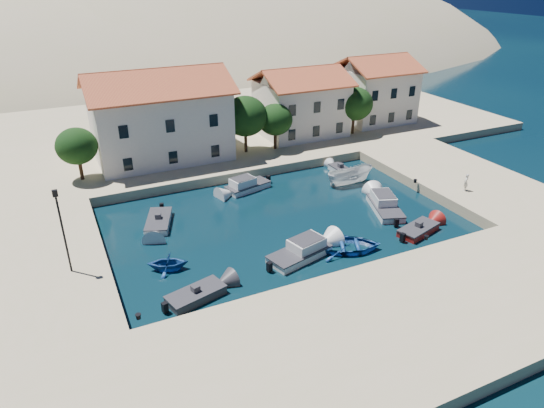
{
  "coord_description": "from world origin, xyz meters",
  "views": [
    {
      "loc": [
        -16.96,
        -23.74,
        20.1
      ],
      "look_at": [
        -1.08,
        9.83,
        2.0
      ],
      "focal_mm": 32.0,
      "sensor_mm": 36.0,
      "label": 1
    }
  ],
  "objects": [
    {
      "name": "ground",
      "position": [
        0.0,
        0.0,
        0.0
      ],
      "size": [
        400.0,
        400.0,
        0.0
      ],
      "primitive_type": "plane",
      "color": "black",
      "rests_on": "ground"
    },
    {
      "name": "quay_south",
      "position": [
        0.0,
        -6.0,
        0.5
      ],
      "size": [
        52.0,
        12.0,
        1.0
      ],
      "primitive_type": "cube",
      "color": "tan",
      "rests_on": "ground"
    },
    {
      "name": "quay_east",
      "position": [
        20.5,
        10.0,
        0.5
      ],
      "size": [
        11.0,
        20.0,
        1.0
      ],
      "primitive_type": "cube",
      "color": "tan",
      "rests_on": "ground"
    },
    {
      "name": "quay_west",
      "position": [
        -19.0,
        10.0,
        0.5
      ],
      "size": [
        8.0,
        20.0,
        1.0
      ],
      "primitive_type": "cube",
      "color": "tan",
      "rests_on": "ground"
    },
    {
      "name": "quay_north",
      "position": [
        2.0,
        38.0,
        0.5
      ],
      "size": [
        80.0,
        36.0,
        1.0
      ],
      "primitive_type": "cube",
      "color": "tan",
      "rests_on": "ground"
    },
    {
      "name": "hills",
      "position": [
        20.64,
        123.62,
        -23.4
      ],
      "size": [
        254.0,
        176.0,
        99.0
      ],
      "color": "tan",
      "rests_on": "ground"
    },
    {
      "name": "building_left",
      "position": [
        -6.0,
        28.0,
        5.94
      ],
      "size": [
        14.7,
        9.45,
        9.7
      ],
      "color": "silver",
      "rests_on": "quay_north"
    },
    {
      "name": "building_mid",
      "position": [
        12.0,
        29.0,
        5.22
      ],
      "size": [
        10.5,
        8.4,
        8.3
      ],
      "color": "silver",
      "rests_on": "quay_north"
    },
    {
      "name": "building_right",
      "position": [
        24.0,
        30.0,
        5.47
      ],
      "size": [
        9.45,
        8.4,
        8.8
      ],
      "color": "silver",
      "rests_on": "quay_north"
    },
    {
      "name": "trees",
      "position": [
        4.51,
        25.46,
        4.84
      ],
      "size": [
        37.3,
        5.3,
        6.45
      ],
      "color": "#382314",
      "rests_on": "quay_north"
    },
    {
      "name": "lamppost",
      "position": [
        -17.5,
        8.0,
        4.75
      ],
      "size": [
        0.35,
        0.25,
        6.22
      ],
      "color": "black",
      "rests_on": "quay_west"
    },
    {
      "name": "bollards",
      "position": [
        2.8,
        3.87,
        1.15
      ],
      "size": [
        29.36,
        9.56,
        0.3
      ],
      "color": "black",
      "rests_on": "ground"
    },
    {
      "name": "motorboat_grey_sw",
      "position": [
        -10.21,
        2.52,
        0.29
      ],
      "size": [
        4.31,
        2.74,
        1.25
      ],
      "rotation": [
        0.0,
        0.0,
        0.26
      ],
      "color": "#323136",
      "rests_on": "ground"
    },
    {
      "name": "cabin_cruiser_south",
      "position": [
        -1.46,
        4.08,
        0.48
      ],
      "size": [
        5.53,
        3.42,
        1.6
      ],
      "rotation": [
        0.0,
        0.0,
        0.26
      ],
      "color": "silver",
      "rests_on": "ground"
    },
    {
      "name": "rowboat_south",
      "position": [
        2.48,
        3.52,
        0.0
      ],
      "size": [
        6.49,
        5.74,
        1.11
      ],
      "primitive_type": "imported",
      "rotation": [
        0.0,
        0.0,
        1.14
      ],
      "color": "navy",
      "rests_on": "ground"
    },
    {
      "name": "motorboat_red_se",
      "position": [
        9.42,
        3.23,
        0.29
      ],
      "size": [
        4.22,
        2.78,
        1.25
      ],
      "rotation": [
        0.0,
        0.0,
        0.29
      ],
      "color": "maroon",
      "rests_on": "ground"
    },
    {
      "name": "cabin_cruiser_east",
      "position": [
        9.45,
        7.79,
        0.48
      ],
      "size": [
        3.8,
        5.72,
        1.6
      ],
      "rotation": [
        0.0,
        0.0,
        1.23
      ],
      "color": "silver",
      "rests_on": "ground"
    },
    {
      "name": "boat_east",
      "position": [
        9.94,
        14.39,
        0.0
      ],
      "size": [
        5.22,
        2.18,
        1.98
      ],
      "primitive_type": "imported",
      "rotation": [
        0.0,
        0.0,
        1.52
      ],
      "color": "silver",
      "rests_on": "ground"
    },
    {
      "name": "motorboat_white_ne",
      "position": [
        10.79,
        17.47,
        0.3
      ],
      "size": [
        1.45,
        3.0,
        1.25
      ],
      "rotation": [
        0.0,
        0.0,
        1.59
      ],
      "color": "silver",
      "rests_on": "ground"
    },
    {
      "name": "rowboat_west",
      "position": [
        -11.02,
        6.81,
        0.0
      ],
      "size": [
        3.62,
        3.38,
        1.55
      ],
      "primitive_type": "imported",
      "rotation": [
        0.0,
        0.0,
        -1.91
      ],
      "color": "navy",
      "rests_on": "ground"
    },
    {
      "name": "motorboat_white_west",
      "position": [
        -9.98,
        14.06,
        0.29
      ],
      "size": [
        3.32,
        4.78,
        1.25
      ],
      "rotation": [
        0.0,
        0.0,
        -1.92
      ],
      "color": "silver",
      "rests_on": "ground"
    },
    {
      "name": "cabin_cruiser_north",
      "position": [
        -0.09,
        17.6,
        0.48
      ],
      "size": [
        4.88,
        2.98,
        1.6
      ],
      "rotation": [
        0.0,
        0.0,
        3.39
      ],
      "color": "silver",
      "rests_on": "ground"
    },
    {
      "name": "pedestrian",
      "position": [
        17.69,
        6.5,
        1.84
      ],
      "size": [
        0.72,
        0.71,
        1.68
      ],
      "primitive_type": "imported",
      "rotation": [
        0.0,
        0.0,
        3.89
      ],
      "color": "beige",
      "rests_on": "quay_east"
    }
  ]
}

